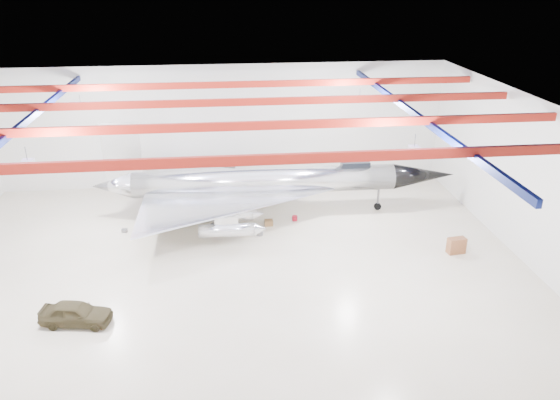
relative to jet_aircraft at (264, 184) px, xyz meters
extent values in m
plane|color=beige|center=(-2.99, -7.61, -2.62)|extent=(40.00, 40.00, 0.00)
plane|color=silver|center=(-2.99, 7.39, 2.88)|extent=(40.00, 0.00, 40.00)
plane|color=silver|center=(17.01, -7.61, 2.88)|extent=(0.00, 30.00, 30.00)
plane|color=#0A0F38|center=(-2.99, -7.61, 8.38)|extent=(40.00, 40.00, 0.00)
cube|color=maroon|center=(-2.99, -16.61, 7.78)|extent=(39.50, 0.25, 0.50)
cube|color=maroon|center=(-2.99, -10.61, 7.78)|extent=(39.50, 0.25, 0.50)
cube|color=maroon|center=(-2.99, -4.61, 7.78)|extent=(39.50, 0.25, 0.50)
cube|color=maroon|center=(-2.99, 1.39, 7.78)|extent=(39.50, 0.25, 0.50)
cube|color=#0C164C|center=(-14.99, -7.61, 7.48)|extent=(0.25, 29.50, 0.40)
cube|color=#0C164C|center=(9.01, -7.61, 7.48)|extent=(0.25, 29.50, 0.40)
cube|color=silver|center=(-12.99, -13.61, 7.08)|extent=(0.55, 0.55, 0.25)
cube|color=silver|center=(7.01, -13.61, 7.08)|extent=(0.55, 0.55, 0.25)
cube|color=silver|center=(-12.99, -1.61, 7.08)|extent=(0.55, 0.55, 0.25)
cube|color=silver|center=(7.01, -1.61, 7.08)|extent=(0.55, 0.55, 0.25)
cylinder|color=silver|center=(0.06, 0.00, 0.30)|extent=(20.92, 2.49, 2.09)
cone|color=black|center=(13.11, -0.25, 0.30)|extent=(5.26, 2.19, 2.09)
cone|color=silver|center=(-11.95, 0.23, 0.30)|extent=(3.17, 2.15, 2.09)
cube|color=silver|center=(-10.91, 0.21, 3.02)|extent=(2.93, 0.18, 4.70)
cube|color=black|center=(7.37, -0.14, 1.40)|extent=(2.31, 0.88, 0.52)
cylinder|color=silver|center=(-3.18, -5.68, -1.16)|extent=(3.99, 1.02, 0.94)
cylinder|color=silver|center=(-3.13, -3.07, -1.16)|extent=(3.99, 1.02, 0.94)
cylinder|color=silver|center=(-3.01, 3.19, -1.16)|extent=(3.99, 1.02, 0.94)
cylinder|color=silver|center=(-2.96, 5.80, -1.16)|extent=(3.99, 1.02, 0.94)
cylinder|color=#59595B|center=(9.46, -0.18, -1.68)|extent=(0.19, 0.19, 1.88)
cylinder|color=black|center=(9.46, -0.18, -2.33)|extent=(0.59, 0.24, 0.58)
cylinder|color=#59595B|center=(-4.17, -2.53, -1.68)|extent=(0.19, 0.19, 1.88)
cylinder|color=black|center=(-4.17, -2.53, -2.33)|extent=(0.59, 0.24, 0.58)
cylinder|color=#59595B|center=(-4.07, 2.69, -1.68)|extent=(0.19, 0.19, 1.88)
cylinder|color=black|center=(-4.07, 2.69, -2.33)|extent=(0.59, 0.24, 0.58)
imported|color=#3B331D|center=(-11.90, -13.77, -1.94)|extent=(4.22, 2.24, 1.37)
cube|color=brown|center=(12.91, -8.14, -2.04)|extent=(1.33, 0.79, 1.15)
cube|color=olive|center=(-7.57, -1.91, -2.45)|extent=(0.57, 0.52, 0.33)
cylinder|color=#59595B|center=(-0.71, -3.82, -2.40)|extent=(0.63, 0.63, 0.44)
cube|color=olive|center=(0.13, -2.18, -2.40)|extent=(0.65, 0.52, 0.45)
cube|color=#59595B|center=(-10.97, -2.14, -2.48)|extent=(0.43, 0.37, 0.27)
cylinder|color=maroon|center=(2.29, -1.52, -2.43)|extent=(0.48, 0.48, 0.39)
cube|color=olive|center=(-1.97, -3.62, -2.44)|extent=(0.54, 0.44, 0.35)
cylinder|color=#59595B|center=(1.13, 2.47, -2.45)|extent=(0.47, 0.47, 0.34)
camera|label=1|loc=(-3.32, -40.70, 16.03)|focal=35.00mm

